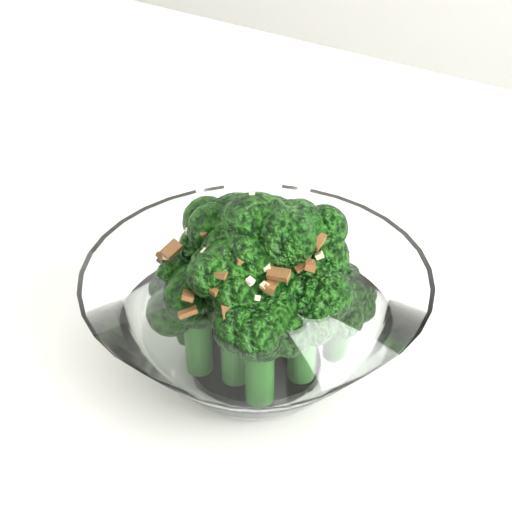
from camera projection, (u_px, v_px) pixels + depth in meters
The scene contains 2 objects.
table at pixel (207, 299), 0.64m from camera, with size 1.24×0.86×0.75m.
broccoli_dish at pixel (256, 308), 0.45m from camera, with size 0.20×0.20×0.12m.
Camera 1 is at (0.44, -0.34, 1.08)m, focal length 55.00 mm.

